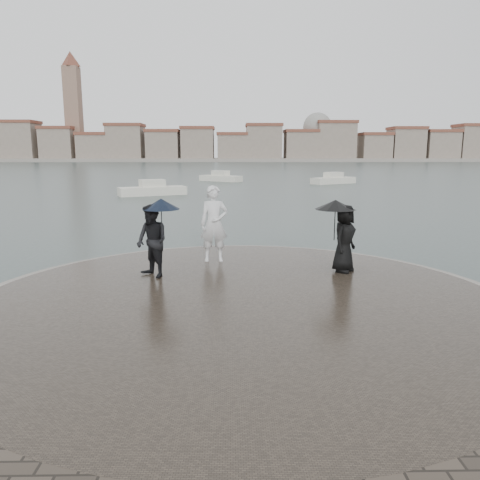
{
  "coord_description": "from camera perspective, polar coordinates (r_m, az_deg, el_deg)",
  "views": [
    {
      "loc": [
        -0.2,
        -6.46,
        3.59
      ],
      "look_at": [
        0.0,
        4.8,
        1.45
      ],
      "focal_mm": 35.0,
      "sensor_mm": 36.0,
      "label": 1
    }
  ],
  "objects": [
    {
      "name": "ground",
      "position": [
        7.39,
        0.69,
        -18.3
      ],
      "size": [
        400.0,
        400.0,
        0.0
      ],
      "primitive_type": "plane",
      "color": "#2B3835",
      "rests_on": "ground"
    },
    {
      "name": "kerb_ring",
      "position": [
        10.54,
        0.13,
        -8.24
      ],
      "size": [
        12.5,
        12.5,
        0.32
      ],
      "primitive_type": "cylinder",
      "color": "gray",
      "rests_on": "ground"
    },
    {
      "name": "quay_tip",
      "position": [
        10.53,
        0.13,
        -8.13
      ],
      "size": [
        11.9,
        11.9,
        0.36
      ],
      "primitive_type": "cylinder",
      "color": "#2D261E",
      "rests_on": "ground"
    },
    {
      "name": "statue",
      "position": [
        13.83,
        -3.19,
        1.99
      ],
      "size": [
        0.86,
        0.6,
        2.25
      ],
      "primitive_type": "imported",
      "rotation": [
        0.0,
        0.0,
        0.08
      ],
      "color": "white",
      "rests_on": "quay_tip"
    },
    {
      "name": "visitor_left",
      "position": [
        12.26,
        -10.49,
        0.65
      ],
      "size": [
        1.32,
        1.17,
        2.04
      ],
      "color": "black",
      "rests_on": "quay_tip"
    },
    {
      "name": "visitor_right",
      "position": [
        12.9,
        12.32,
        1.21
      ],
      "size": [
        1.3,
        1.19,
        1.95
      ],
      "color": "black",
      "rests_on": "quay_tip"
    },
    {
      "name": "far_skyline",
      "position": [
        167.29,
        -3.16,
        11.44
      ],
      "size": [
        260.0,
        20.0,
        37.0
      ],
      "color": "gray",
      "rests_on": "ground"
    },
    {
      "name": "boats",
      "position": [
        49.73,
        0.34,
        7.06
      ],
      "size": [
        23.61,
        22.4,
        1.5
      ],
      "color": "silver",
      "rests_on": "ground"
    }
  ]
}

